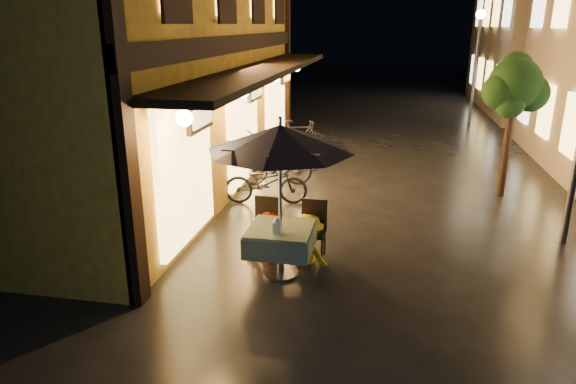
% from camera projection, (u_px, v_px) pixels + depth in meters
% --- Properties ---
extents(ground, '(90.00, 90.00, 0.00)m').
position_uv_depth(ground, '(392.00, 278.00, 7.84)').
color(ground, black).
rests_on(ground, ground).
extents(west_building, '(5.90, 11.40, 7.40)m').
position_uv_depth(west_building, '(142.00, 24.00, 11.45)').
color(west_building, '#C37D2B').
rests_on(west_building, ground).
extents(east_building_far, '(7.30, 10.30, 7.30)m').
position_uv_depth(east_building_far, '(574.00, 25.00, 22.14)').
color(east_building_far, '#AF9B8D').
rests_on(east_building_far, ground).
extents(street_tree, '(1.43, 1.20, 3.15)m').
position_uv_depth(street_tree, '(515.00, 88.00, 10.86)').
color(street_tree, black).
rests_on(street_tree, ground).
extents(streetlamp_far, '(0.36, 0.36, 4.23)m').
position_uv_depth(streetlamp_far, '(477.00, 46.00, 19.45)').
color(streetlamp_far, '#59595E').
rests_on(streetlamp_far, ground).
extents(cafe_table, '(0.99, 0.99, 0.78)m').
position_uv_depth(cafe_table, '(281.00, 239.00, 7.79)').
color(cafe_table, '#59595E').
rests_on(cafe_table, ground).
extents(patio_umbrella, '(2.16, 2.16, 2.46)m').
position_uv_depth(patio_umbrella, '(280.00, 138.00, 7.31)').
color(patio_umbrella, '#59595E').
rests_on(patio_umbrella, ground).
extents(cafe_chair_left, '(0.42, 0.42, 0.97)m').
position_uv_depth(cafe_chair_left, '(266.00, 223.00, 8.57)').
color(cafe_chair_left, black).
rests_on(cafe_chair_left, ground).
extents(cafe_chair_right, '(0.42, 0.42, 0.97)m').
position_uv_depth(cafe_chair_right, '(313.00, 226.00, 8.42)').
color(cafe_chair_right, black).
rests_on(cafe_chair_right, ground).
extents(table_lantern, '(0.16, 0.16, 0.25)m').
position_uv_depth(table_lantern, '(277.00, 225.00, 7.47)').
color(table_lantern, white).
rests_on(table_lantern, cafe_table).
extents(person_orange, '(0.80, 0.65, 1.55)m').
position_uv_depth(person_orange, '(267.00, 213.00, 8.33)').
color(person_orange, '#E62D00').
rests_on(person_orange, ground).
extents(person_yellow, '(1.12, 0.85, 1.53)m').
position_uv_depth(person_yellow, '(307.00, 216.00, 8.23)').
color(person_yellow, gold).
rests_on(person_yellow, ground).
extents(bicycle_0, '(1.86, 0.89, 0.94)m').
position_uv_depth(bicycle_0, '(266.00, 182.00, 10.99)').
color(bicycle_0, black).
rests_on(bicycle_0, ground).
extents(bicycle_1, '(1.80, 0.84, 1.04)m').
position_uv_depth(bicycle_1, '(276.00, 164.00, 12.23)').
color(bicycle_1, black).
rests_on(bicycle_1, ground).
extents(bicycle_2, '(1.91, 1.29, 0.95)m').
position_uv_depth(bicycle_2, '(291.00, 151.00, 13.74)').
color(bicycle_2, black).
rests_on(bicycle_2, ground).
extents(bicycle_3, '(1.88, 1.05, 1.09)m').
position_uv_depth(bicycle_3, '(298.00, 139.00, 14.82)').
color(bicycle_3, black).
rests_on(bicycle_3, ground).
extents(bicycle_4, '(1.65, 0.89, 0.82)m').
position_uv_depth(bicycle_4, '(299.00, 137.00, 15.68)').
color(bicycle_4, black).
rests_on(bicycle_4, ground).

